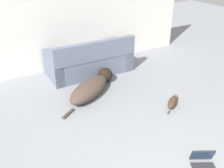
{
  "coord_description": "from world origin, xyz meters",
  "views": [
    {
      "loc": [
        -1.54,
        -0.84,
        2.56
      ],
      "look_at": [
        0.26,
        2.33,
        0.6
      ],
      "focal_mm": 40.0,
      "sensor_mm": 36.0,
      "label": 1
    }
  ],
  "objects_px": {
    "dog": "(92,87)",
    "cat": "(173,102)",
    "couch": "(90,61)",
    "laptop_open": "(203,161)"
  },
  "relations": [
    {
      "from": "dog",
      "to": "cat",
      "type": "xyz_separation_m",
      "value": [
        1.11,
        -1.14,
        -0.08
      ]
    },
    {
      "from": "cat",
      "to": "laptop_open",
      "type": "relative_size",
      "value": 1.31
    },
    {
      "from": "couch",
      "to": "dog",
      "type": "xyz_separation_m",
      "value": [
        -0.38,
        -0.92,
        -0.13
      ]
    },
    {
      "from": "couch",
      "to": "laptop_open",
      "type": "distance_m",
      "value": 3.4
    },
    {
      "from": "dog",
      "to": "laptop_open",
      "type": "bearing_deg",
      "value": -113.38
    },
    {
      "from": "couch",
      "to": "cat",
      "type": "height_order",
      "value": "couch"
    },
    {
      "from": "cat",
      "to": "couch",
      "type": "bearing_deg",
      "value": 74.56
    },
    {
      "from": "couch",
      "to": "cat",
      "type": "bearing_deg",
      "value": 110.13
    },
    {
      "from": "couch",
      "to": "laptop_open",
      "type": "xyz_separation_m",
      "value": [
        0.07,
        -3.39,
        -0.21
      ]
    },
    {
      "from": "dog",
      "to": "laptop_open",
      "type": "relative_size",
      "value": 3.73
    }
  ]
}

